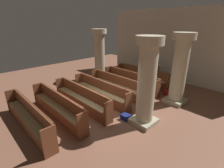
{
  "coord_description": "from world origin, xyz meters",
  "views": [
    {
      "loc": [
        4.95,
        -4.23,
        3.68
      ],
      "look_at": [
        -0.64,
        1.16,
        0.75
      ],
      "focal_mm": 26.47,
      "sensor_mm": 36.0,
      "label": 1
    }
  ],
  "objects": [
    {
      "name": "pew_row_0",
      "position": [
        -0.84,
        3.96,
        0.52
      ],
      "size": [
        3.74,
        0.47,
        0.98
      ],
      "color": "brown",
      "rests_on": "ground"
    },
    {
      "name": "hymn_book",
      "position": [
        -0.78,
        4.15,
        1.0
      ],
      "size": [
        0.15,
        0.18,
        0.04
      ],
      "primitive_type": "cube",
      "color": "maroon",
      "rests_on": "pew_row_0"
    },
    {
      "name": "pillar_aisle_rear",
      "position": [
        1.86,
        0.46,
        1.71
      ],
      "size": [
        0.94,
        0.94,
        3.27
      ],
      "color": "tan",
      "rests_on": "ground"
    },
    {
      "name": "pew_row_5",
      "position": [
        -0.84,
        -1.71,
        0.52
      ],
      "size": [
        3.74,
        0.47,
        0.98
      ],
      "color": "brown",
      "rests_on": "ground"
    },
    {
      "name": "pew_row_2",
      "position": [
        -0.84,
        1.69,
        0.52
      ],
      "size": [
        3.74,
        0.47,
        0.98
      ],
      "color": "brown",
      "rests_on": "ground"
    },
    {
      "name": "pillar_aisle_side",
      "position": [
        1.86,
        3.03,
        1.71
      ],
      "size": [
        0.98,
        0.98,
        3.27
      ],
      "color": "tan",
      "rests_on": "ground"
    },
    {
      "name": "lectern",
      "position": [
        -0.49,
        4.96,
        0.45
      ],
      "size": [
        0.48,
        0.45,
        1.08
      ],
      "color": "brown",
      "rests_on": "ground"
    },
    {
      "name": "back_wall",
      "position": [
        0.0,
        6.08,
        2.25
      ],
      "size": [
        10.0,
        0.16,
        4.5
      ],
      "primitive_type": "cube",
      "color": "beige",
      "rests_on": "ground"
    },
    {
      "name": "pew_row_3",
      "position": [
        -0.84,
        0.56,
        0.52
      ],
      "size": [
        3.74,
        0.46,
        0.98
      ],
      "color": "brown",
      "rests_on": "ground"
    },
    {
      "name": "pillar_far_side",
      "position": [
        -3.48,
        2.76,
        1.71
      ],
      "size": [
        0.98,
        0.98,
        3.27
      ],
      "color": "tan",
      "rests_on": "ground"
    },
    {
      "name": "kneeler_box_red",
      "position": [
        1.21,
        3.5,
        0.12
      ],
      "size": [
        0.43,
        0.28,
        0.23
      ],
      "primitive_type": "cube",
      "color": "maroon",
      "rests_on": "ground"
    },
    {
      "name": "pew_row_4",
      "position": [
        -0.84,
        -0.58,
        0.52
      ],
      "size": [
        3.74,
        0.46,
        0.98
      ],
      "color": "brown",
      "rests_on": "ground"
    },
    {
      "name": "ground_plane",
      "position": [
        0.0,
        0.0,
        0.0
      ],
      "size": [
        19.2,
        19.2,
        0.0
      ],
      "primitive_type": "plane",
      "color": "brown"
    },
    {
      "name": "pew_row_6",
      "position": [
        -0.84,
        -2.85,
        0.52
      ],
      "size": [
        3.74,
        0.46,
        0.98
      ],
      "color": "brown",
      "rests_on": "ground"
    },
    {
      "name": "kneeler_box_navy",
      "position": [
        1.22,
        0.14,
        0.11
      ],
      "size": [
        0.35,
        0.3,
        0.21
      ],
      "primitive_type": "cube",
      "color": "navy",
      "rests_on": "ground"
    },
    {
      "name": "pew_row_1",
      "position": [
        -0.84,
        2.83,
        0.52
      ],
      "size": [
        3.74,
        0.46,
        0.98
      ],
      "color": "brown",
      "rests_on": "ground"
    }
  ]
}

